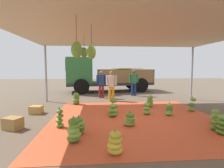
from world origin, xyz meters
name	(u,v)px	position (x,y,z in m)	size (l,w,h in m)	color
ground_plane	(122,101)	(0.00, 3.00, 0.00)	(40.00, 40.00, 0.00)	brown
tarp_orange	(134,118)	(0.00, 0.00, 0.01)	(5.46, 5.48, 0.01)	#D1512D
tent_canopy	(135,33)	(-0.03, -0.10, 2.78)	(8.00, 7.00, 2.87)	#9EA0A5
banana_bunch_0	(215,117)	(2.28, -0.79, 0.22)	(0.33, 0.31, 0.47)	#60932D
banana_bunch_1	(115,143)	(-0.89, -2.40, 0.22)	(0.38, 0.38, 0.50)	gold
banana_bunch_2	(114,107)	(-0.63, 0.71, 0.25)	(0.44, 0.42, 0.58)	#60932D
banana_bunch_3	(224,125)	(1.93, -1.62, 0.24)	(0.48, 0.48, 0.56)	#477523
banana_bunch_4	(76,99)	(-2.22, 2.43, 0.26)	(0.43, 0.43, 0.57)	#477523
banana_bunch_5	(113,111)	(-0.71, 0.23, 0.22)	(0.41, 0.43, 0.48)	#477523
banana_bunch_6	(150,101)	(1.03, 1.63, 0.24)	(0.40, 0.38, 0.54)	#6B9E38
banana_bunch_7	(79,126)	(-1.71, -1.32, 0.21)	(0.47, 0.47, 0.49)	#477523
banana_bunch_8	(130,120)	(-0.29, -0.75, 0.18)	(0.47, 0.45, 0.43)	#6B9E38
banana_bunch_9	(74,131)	(-1.75, -1.79, 0.27)	(0.41, 0.42, 0.60)	#477523
banana_bunch_10	(60,119)	(-2.29, -0.75, 0.25)	(0.29, 0.30, 0.57)	#60932D
banana_bunch_11	(147,109)	(0.54, 0.42, 0.21)	(0.34, 0.35, 0.48)	#6B9E38
banana_bunch_12	(215,123)	(1.92, -1.31, 0.21)	(0.32, 0.32, 0.50)	#477523
banana_bunch_13	(192,105)	(2.42, 0.74, 0.25)	(0.34, 0.37, 0.58)	#60932D
banana_bunch_14	(169,110)	(1.30, 0.23, 0.21)	(0.39, 0.39, 0.47)	#75A83D
cargo_truck_main	(105,75)	(-0.69, 6.91, 1.17)	(6.28, 3.04, 2.40)	#2D2D2D
worker_0	(101,82)	(-1.02, 4.19, 0.89)	(0.56, 0.34, 1.53)	maroon
worker_1	(134,81)	(0.97, 4.81, 0.92)	(0.58, 0.35, 1.57)	navy
worker_2	(111,83)	(-0.52, 3.28, 0.89)	(0.56, 0.34, 1.53)	orange
crate_0	(36,110)	(-3.50, 0.90, 0.14)	(0.43, 0.36, 0.28)	#B78947
crate_1	(13,123)	(-3.55, -0.76, 0.16)	(0.46, 0.35, 0.32)	olive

